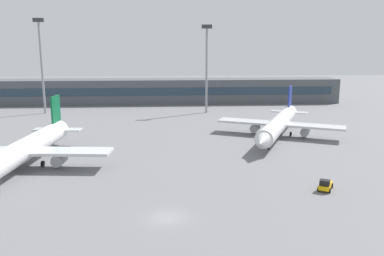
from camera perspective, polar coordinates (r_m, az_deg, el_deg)
The scene contains 7 objects.
ground_plane at distance 87.85m, azimuth -3.71°, elevation -1.97°, with size 400.00×400.00×0.00m, color slate.
terminal_building at distance 147.71m, azimuth -3.79°, elevation 5.40°, with size 128.59×12.13×9.00m.
airplane_near at distance 72.78m, azimuth -23.66°, elevation -3.19°, with size 30.49×43.56×10.76m.
airplane_mid at distance 93.43m, azimuth 12.55°, elevation 0.61°, with size 28.47×39.42×10.46m.
baggage_tug_yellow at distance 61.61m, azimuth 18.86°, elevation -7.85°, with size 3.14×3.86×1.75m.
floodlight_tower_west at distance 124.75m, azimuth 2.14°, elevation 9.46°, with size 3.20×0.80×27.52m.
floodlight_tower_east at distance 131.71m, azimuth -21.11°, elevation 9.23°, with size 3.20×0.80×29.38m.
Camera 1 is at (0.10, -45.35, 20.81)m, focal length 36.60 mm.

